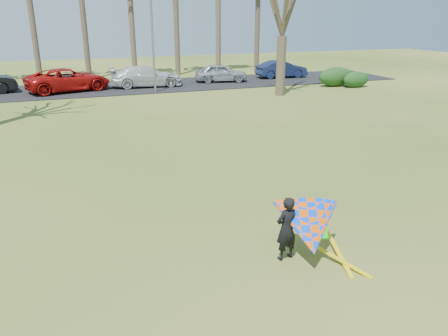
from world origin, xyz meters
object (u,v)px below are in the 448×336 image
object	(u,v)px
car_4	(221,73)
streetlight	(154,28)
car_3	(146,76)
kite_flyer	(308,227)
car_2	(68,80)
car_5	(281,69)

from	to	relation	value
car_4	streetlight	bearing A→B (deg)	129.62
car_3	kite_flyer	world-z (taller)	kite_flyer
car_2	car_3	bearing A→B (deg)	-104.31
streetlight	car_3	size ratio (longest dim) A/B	1.47
car_2	car_3	distance (m)	5.71
car_5	kite_flyer	size ratio (longest dim) A/B	1.86
car_2	car_5	distance (m)	17.90
car_2	streetlight	bearing A→B (deg)	-128.55
car_4	kite_flyer	bearing A→B (deg)	176.63
car_5	streetlight	bearing A→B (deg)	109.49
streetlight	kite_flyer	size ratio (longest dim) A/B	3.35
car_4	car_5	xyz separation A→B (m)	(5.87, 0.54, 0.00)
car_4	car_5	size ratio (longest dim) A/B	0.96
car_3	car_4	bearing A→B (deg)	-83.00
car_2	car_3	world-z (taller)	car_2
kite_flyer	car_4	bearing A→B (deg)	74.39
car_3	car_2	bearing A→B (deg)	94.72
kite_flyer	car_5	bearing A→B (deg)	63.97
streetlight	kite_flyer	bearing A→B (deg)	-93.64
car_2	car_4	size ratio (longest dim) A/B	1.37
car_2	car_4	world-z (taller)	car_2
car_5	car_3	bearing A→B (deg)	97.03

